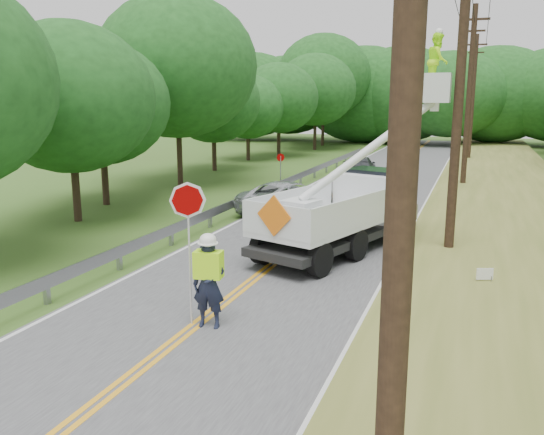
% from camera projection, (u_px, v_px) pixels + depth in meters
% --- Properties ---
extents(ground, '(140.00, 140.00, 0.00)m').
position_uv_depth(ground, '(172.00, 345.00, 11.47)').
color(ground, '#39511E').
rests_on(ground, ground).
extents(road, '(7.20, 96.00, 0.03)m').
position_uv_depth(road, '(335.00, 215.00, 24.31)').
color(road, '#434345').
rests_on(road, ground).
extents(guardrail, '(0.18, 48.00, 0.77)m').
position_uv_depth(guardrail, '(258.00, 194.00, 26.39)').
color(guardrail, gray).
rests_on(guardrail, ground).
extents(utility_poles, '(1.60, 43.30, 10.00)m').
position_uv_depth(utility_poles, '(466.00, 93.00, 24.28)').
color(utility_poles, black).
rests_on(utility_poles, ground).
extents(tall_grass_verge, '(7.00, 96.00, 0.30)m').
position_uv_depth(tall_grass_verge, '(511.00, 224.00, 21.87)').
color(tall_grass_verge, '#5B6429').
rests_on(tall_grass_verge, ground).
extents(treeline_left, '(10.14, 56.87, 11.89)m').
position_uv_depth(treeline_left, '(251.00, 84.00, 41.13)').
color(treeline_left, '#332319').
rests_on(treeline_left, ground).
extents(treeline_horizon, '(56.86, 14.13, 11.10)m').
position_uv_depth(treeline_horizon, '(436.00, 95.00, 61.58)').
color(treeline_horizon, '#1A4618').
rests_on(treeline_horizon, ground).
extents(flagger, '(1.19, 0.57, 3.23)m').
position_uv_depth(flagger, '(208.00, 277.00, 12.13)').
color(flagger, '#191E33').
rests_on(flagger, road).
extents(bucket_truck, '(5.44, 7.49, 6.94)m').
position_uv_depth(bucket_truck, '(359.00, 201.00, 18.88)').
color(bucket_truck, black).
rests_on(bucket_truck, road).
extents(suv_silver, '(3.93, 5.63, 1.43)m').
position_uv_depth(suv_silver, '(288.00, 197.00, 24.64)').
color(suv_silver, silver).
rests_on(suv_silver, road).
extents(suv_darkgrey, '(2.64, 5.10, 1.41)m').
position_uv_depth(suv_darkgrey, '(359.00, 167.00, 35.39)').
color(suv_darkgrey, '#3C4044').
rests_on(suv_darkgrey, road).
extents(stop_sign_permanent, '(0.38, 0.28, 2.10)m').
position_uv_depth(stop_sign_permanent, '(281.00, 167.00, 30.32)').
color(stop_sign_permanent, gray).
rests_on(stop_sign_permanent, ground).
extents(yard_sign, '(0.42, 0.19, 0.64)m').
position_uv_depth(yard_sign, '(485.00, 275.00, 14.57)').
color(yard_sign, white).
rests_on(yard_sign, ground).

